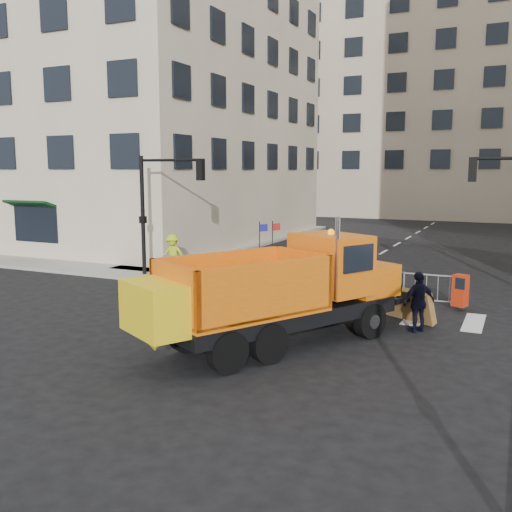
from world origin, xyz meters
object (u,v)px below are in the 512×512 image
at_px(plow_truck, 276,290).
at_px(newspaper_box, 460,290).
at_px(worker, 173,254).
at_px(cop_b, 368,298).
at_px(cop_c, 419,302).
at_px(cop_a, 369,283).

distance_m(plow_truck, newspaper_box, 7.66).
height_order(worker, newspaper_box, worker).
bearing_deg(cop_b, cop_c, 162.59).
height_order(cop_b, worker, worker).
relative_size(cop_c, worker, 1.01).
bearing_deg(worker, plow_truck, -49.13).
bearing_deg(cop_c, cop_b, -52.35).
xyz_separation_m(plow_truck, cop_b, (1.71, 3.26, -0.75)).
distance_m(worker, newspaper_box, 12.33).
bearing_deg(plow_truck, worker, 76.70).
relative_size(cop_a, cop_b, 1.01).
height_order(cop_a, newspaper_box, cop_a).
bearing_deg(cop_a, worker, -37.23).
relative_size(cop_b, cop_c, 0.91).
relative_size(cop_b, newspaper_box, 1.51).
height_order(cop_b, cop_c, cop_c).
xyz_separation_m(cop_a, worker, (-9.33, 1.76, 0.22)).
bearing_deg(cop_c, plow_truck, -2.65).
height_order(plow_truck, cop_b, plow_truck).
bearing_deg(newspaper_box, plow_truck, -101.59).
bearing_deg(newspaper_box, cop_c, -83.15).
xyz_separation_m(cop_b, worker, (-9.87, 4.10, 0.22)).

